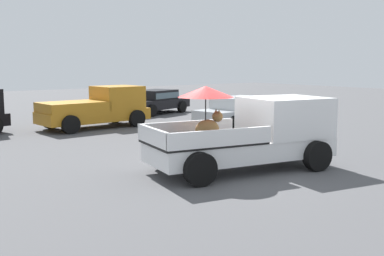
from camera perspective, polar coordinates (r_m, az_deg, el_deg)
name	(u,v)px	position (r m, az deg, el deg)	size (l,w,h in m)	color
ground_plane	(241,170)	(12.63, 5.98, -5.09)	(80.00, 80.00, 0.00)	#4C4C4F
pickup_truck_main	(255,132)	(12.68, 7.64, -0.54)	(5.31, 2.99, 2.26)	black
pickup_truck_far	(98,108)	(21.05, -11.34, 2.43)	(4.91, 2.41, 1.80)	black
parked_sedan_near	(239,110)	(21.10, 5.78, 2.20)	(4.45, 2.29, 1.33)	black
parked_sedan_far	(156,100)	(26.47, -4.46, 3.38)	(4.63, 3.00, 1.33)	black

